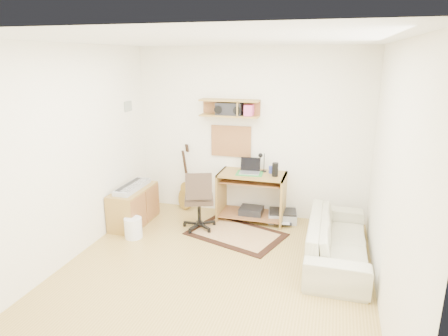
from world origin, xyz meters
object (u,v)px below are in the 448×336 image
(desk, at_px, (252,197))
(sofa, at_px, (338,233))
(cabinet, at_px, (134,206))
(task_chair, at_px, (199,199))
(printer, at_px, (283,216))

(desk, xyz_separation_m, sofa, (1.28, -0.92, -0.02))
(desk, height_order, cabinet, desk)
(desk, xyz_separation_m, cabinet, (-1.68, -0.62, -0.10))
(task_chair, bearing_deg, cabinet, 165.95)
(desk, xyz_separation_m, printer, (0.48, 0.07, -0.29))
(desk, relative_size, sofa, 0.55)
(desk, bearing_deg, printer, 8.86)
(task_chair, relative_size, printer, 2.14)
(cabinet, relative_size, printer, 2.12)
(sofa, bearing_deg, desk, 54.43)
(task_chair, bearing_deg, desk, 18.43)
(task_chair, xyz_separation_m, printer, (1.14, 0.60, -0.37))
(cabinet, relative_size, sofa, 0.50)
(cabinet, height_order, sofa, sofa)
(desk, relative_size, cabinet, 1.11)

